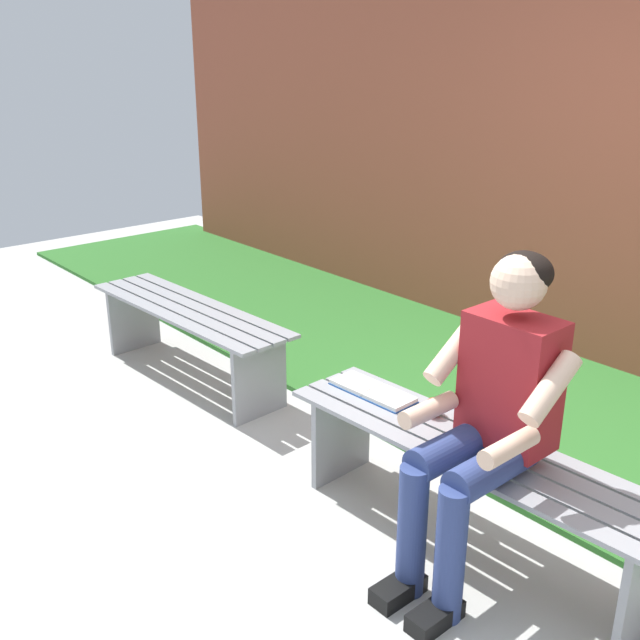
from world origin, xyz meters
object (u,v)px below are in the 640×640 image
Objects in this scene: apple at (434,407)px; bench_near at (470,470)px; bench_far at (189,326)px; person_seated at (488,411)px; book_open at (372,391)px.

bench_near is at bearing 164.56° from apple.
bench_far is (2.13, 0.00, -0.00)m from bench_near.
apple is at bearing -23.86° from person_seated.
bench_far is 3.80× the size of book_open.
person_seated is (-2.26, 0.10, 0.35)m from bench_far.
book_open is at bearing -179.07° from bench_far.
apple reaches higher than bench_near.
person_seated is 0.48m from apple.
book_open is at bearing 8.58° from apple.
person_seated reaches higher than apple.
person_seated is at bearing 177.42° from bench_far.
apple is at bearing -15.44° from bench_near.
bench_near is 0.60m from book_open.
apple reaches higher than book_open.
book_open is at bearing -10.04° from person_seated.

